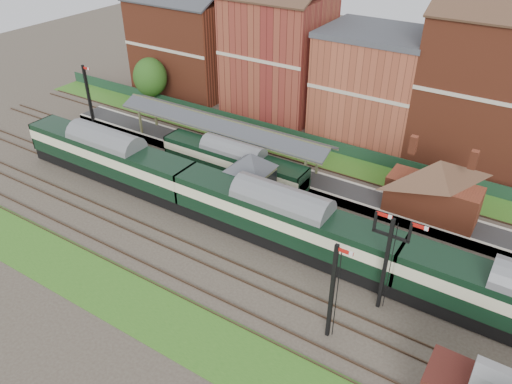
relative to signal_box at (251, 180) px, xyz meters
The scene contains 16 objects.
ground 5.45m from the signal_box, 47.29° to the right, with size 160.00×160.00×0.00m, color #473D33.
grass_back 13.47m from the signal_box, 76.76° to the left, with size 90.00×4.50×0.06m, color #2D6619.
grass_front 15.86m from the signal_box, 78.87° to the right, with size 90.00×5.00×0.06m, color #2D6619.
fence 15.25m from the signal_box, 78.50° to the left, with size 90.00×0.12×1.50m, color #193823.
platform 7.31m from the signal_box, 107.10° to the left, with size 55.00×3.40×1.00m, color #2D2D2D.
signal_box is the anchor object (origin of this frame).
brick_hut 8.25m from the signal_box, ahead, with size 3.20×2.64×2.94m.
station_building 16.37m from the signal_box, 23.43° to the left, with size 8.10×8.10×5.90m.
canopy 10.40m from the signal_box, 140.91° to the left, with size 26.00×3.89×4.08m.
semaphore_bracket 16.16m from the signal_box, 20.92° to the right, with size 3.60×0.25×8.18m.
semaphore_platform_end 27.41m from the signal_box, behind, with size 1.23×0.25×8.00m.
semaphore_siding 16.60m from the signal_box, 38.20° to the right, with size 1.23×0.25×8.00m.
town_backdrop 22.26m from the signal_box, 82.60° to the left, with size 69.00×10.00×16.00m.
dmu_train 6.10m from the signal_box, 32.26° to the right, with size 61.52×3.23×4.73m.
platform_railcar 5.44m from the signal_box, 142.61° to the left, with size 16.41×2.59×3.78m.
tree_back 29.06m from the signal_box, 151.00° to the left, with size 4.55×4.55×6.65m.
Camera 1 is at (18.71, -29.93, 27.16)m, focal length 35.00 mm.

